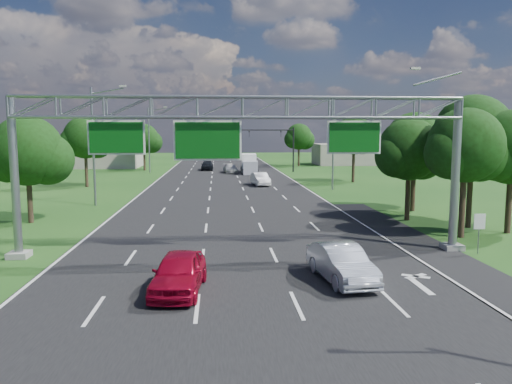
{
  "coord_description": "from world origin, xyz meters",
  "views": [
    {
      "loc": [
        -1.03,
        -13.3,
        6.27
      ],
      "look_at": [
        1.0,
        12.77,
        3.12
      ],
      "focal_mm": 35.0,
      "sensor_mm": 36.0,
      "label": 1
    }
  ],
  "objects": [
    {
      "name": "tree_verge_la",
      "position": [
        -13.92,
        22.04,
        4.76
      ],
      "size": [
        5.76,
        4.8,
        7.4
      ],
      "color": "#2D2116",
      "rests_on": "ground"
    },
    {
      "name": "tree_verge_lb",
      "position": [
        -15.92,
        45.04,
        5.41
      ],
      "size": [
        5.76,
        4.8,
        8.06
      ],
      "color": "#2D2116",
      "rests_on": "ground"
    },
    {
      "name": "building_right",
      "position": [
        24.0,
        82.0,
        2.0
      ],
      "size": [
        12.0,
        9.0,
        4.0
      ],
      "primitive_type": "cube",
      "color": "gray",
      "rests_on": "ground"
    },
    {
      "name": "streetlight_l_far",
      "position": [
        -11.3,
        65.0,
        5.58
      ],
      "size": [
        2.97,
        0.22,
        10.16
      ],
      "color": "gray",
      "rests_on": "ground"
    },
    {
      "name": "car_queue_d",
      "position": [
        4.03,
        45.07,
        0.75
      ],
      "size": [
        2.19,
        4.74,
        1.5
      ],
      "primitive_type": "imported",
      "rotation": [
        0.0,
        0.0,
        0.13
      ],
      "color": "silver",
      "rests_on": "ground"
    },
    {
      "name": "silver_sedan",
      "position": [
        4.16,
        6.86,
        0.77
      ],
      "size": [
        2.25,
        4.85,
        1.54
      ],
      "primitive_type": "imported",
      "rotation": [
        0.0,
        0.0,
        0.14
      ],
      "color": "silver",
      "rests_on": "ground"
    },
    {
      "name": "sign_gantry",
      "position": [
        0.33,
        12.0,
        6.89
      ],
      "size": [
        23.5,
        1.0,
        9.56
      ],
      "color": "gray",
      "rests_on": "ground"
    },
    {
      "name": "car_queue_c",
      "position": [
        -2.68,
        69.48,
        0.82
      ],
      "size": [
        2.01,
        4.83,
        1.63
      ],
      "primitive_type": "imported",
      "rotation": [
        0.0,
        0.0,
        -0.02
      ],
      "color": "black",
      "rests_on": "ground"
    },
    {
      "name": "ground",
      "position": [
        0.0,
        30.0,
        0.0
      ],
      "size": [
        220.0,
        220.0,
        0.0
      ],
      "primitive_type": "plane",
      "color": "#194514",
      "rests_on": "ground"
    },
    {
      "name": "road_flare",
      "position": [
        10.2,
        14.0,
        0.0
      ],
      "size": [
        3.0,
        30.0,
        0.02
      ],
      "primitive_type": "cube",
      "color": "black",
      "rests_on": "ground"
    },
    {
      "name": "road",
      "position": [
        0.0,
        30.0,
        0.0
      ],
      "size": [
        18.0,
        180.0,
        0.02
      ],
      "primitive_type": "cube",
      "color": "black",
      "rests_on": "ground"
    },
    {
      "name": "traffic_signal",
      "position": [
        7.48,
        65.0,
        5.17
      ],
      "size": [
        12.21,
        0.24,
        7.0
      ],
      "color": "black",
      "rests_on": "ground"
    },
    {
      "name": "tree_verge_rd",
      "position": [
        16.08,
        48.04,
        5.63
      ],
      "size": [
        5.76,
        4.8,
        8.28
      ],
      "color": "#2D2116",
      "rests_on": "ground"
    },
    {
      "name": "streetlight_l_near",
      "position": [
        -11.3,
        30.0,
        5.58
      ],
      "size": [
        2.97,
        0.22,
        10.16
      ],
      "color": "gray",
      "rests_on": "ground"
    },
    {
      "name": "building_left",
      "position": [
        -22.0,
        78.0,
        2.5
      ],
      "size": [
        14.0,
        10.0,
        5.0
      ],
      "primitive_type": "cube",
      "color": "gray",
      "rests_on": "ground"
    },
    {
      "name": "tree_cluster_right",
      "position": [
        14.8,
        19.19,
        5.31
      ],
      "size": [
        9.91,
        14.6,
        8.68
      ],
      "color": "#2D2116",
      "rests_on": "ground"
    },
    {
      "name": "tree_verge_lc",
      "position": [
        -12.92,
        70.04,
        4.98
      ],
      "size": [
        5.76,
        4.8,
        7.62
      ],
      "color": "#2D2116",
      "rests_on": "ground"
    },
    {
      "name": "regulatory_sign",
      "position": [
        12.4,
        10.98,
        1.51
      ],
      "size": [
        0.6,
        0.08,
        2.1
      ],
      "color": "gray",
      "rests_on": "ground"
    },
    {
      "name": "car_queue_a",
      "position": [
        1.0,
        63.87,
        0.67
      ],
      "size": [
        2.43,
        4.81,
        1.34
      ],
      "primitive_type": "imported",
      "rotation": [
        0.0,
        0.0,
        0.12
      ],
      "color": "silver",
      "rests_on": "ground"
    },
    {
      "name": "red_coupe",
      "position": [
        -2.58,
        5.94,
        0.79
      ],
      "size": [
        2.28,
        4.77,
        1.57
      ],
      "primitive_type": "imported",
      "rotation": [
        0.0,
        0.0,
        -0.09
      ],
      "color": "maroon",
      "rests_on": "ground"
    },
    {
      "name": "streetlight_r_mid",
      "position": [
        11.3,
        40.0,
        5.58
      ],
      "size": [
        2.97,
        0.22,
        10.16
      ],
      "color": "gray",
      "rests_on": "ground"
    },
    {
      "name": "tree_verge_re",
      "position": [
        14.08,
        78.04,
        5.2
      ],
      "size": [
        5.76,
        4.8,
        7.84
      ],
      "color": "#2D2116",
      "rests_on": "ground"
    },
    {
      "name": "box_truck",
      "position": [
        3.87,
        63.24,
        1.39
      ],
      "size": [
        2.48,
        7.74,
        2.9
      ],
      "rotation": [
        0.0,
        0.0,
        -0.05
      ],
      "color": "white",
      "rests_on": "ground"
    }
  ]
}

